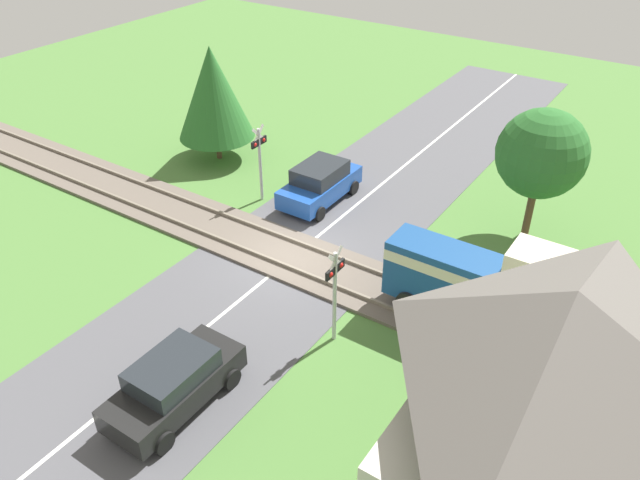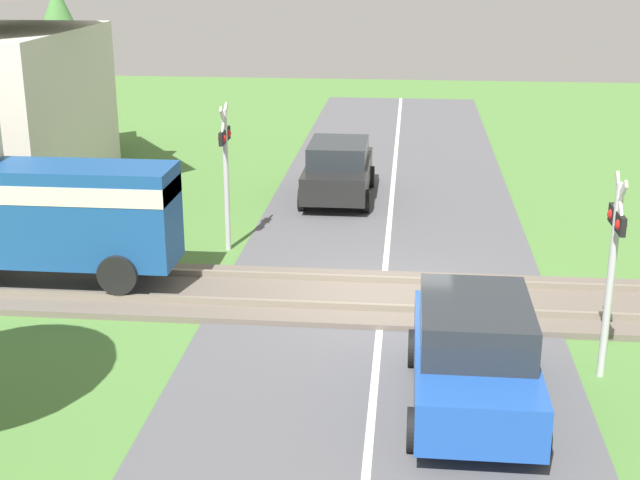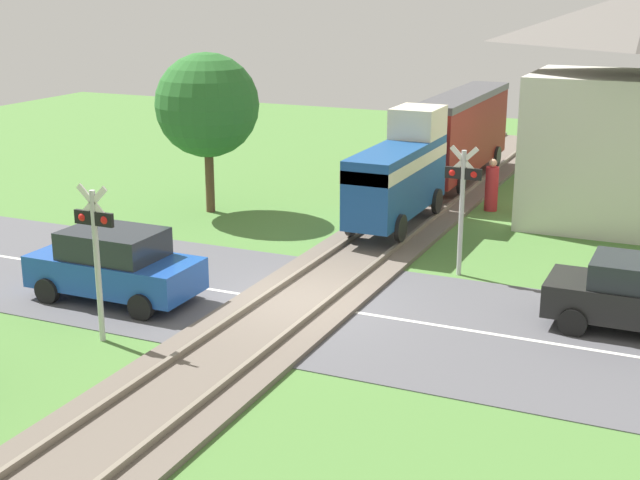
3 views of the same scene
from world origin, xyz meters
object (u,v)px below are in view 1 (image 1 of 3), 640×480
object	(u,v)px
car_far_side	(174,382)
crossing_signal_east_approach	(335,284)
car_near_crossing	(320,183)
crossing_signal_west_approach	(260,154)
station_building	(536,440)
pedestrian_by_station	(571,396)
train	(627,332)

from	to	relation	value
car_far_side	crossing_signal_east_approach	size ratio (longest dim) A/B	1.20
car_near_crossing	crossing_signal_west_approach	world-z (taller)	crossing_signal_west_approach
crossing_signal_east_approach	station_building	distance (m)	7.52
station_building	crossing_signal_east_approach	bearing A→B (deg)	-117.17
pedestrian_by_station	train	bearing A→B (deg)	160.32
car_near_crossing	pedestrian_by_station	bearing A→B (deg)	63.28
crossing_signal_east_approach	station_building	bearing A→B (deg)	62.83
crossing_signal_west_approach	pedestrian_by_station	size ratio (longest dim) A/B	1.95
train	station_building	world-z (taller)	station_building
crossing_signal_west_approach	pedestrian_by_station	world-z (taller)	crossing_signal_west_approach
crossing_signal_west_approach	pedestrian_by_station	xyz separation A→B (m)	(4.67, 13.76, -1.32)
car_far_side	crossing_signal_east_approach	bearing A→B (deg)	154.98
car_near_crossing	pedestrian_by_station	xyz separation A→B (m)	(5.87, 11.66, -0.09)
car_near_crossing	car_far_side	xyz separation A→B (m)	(11.19, 2.88, -0.05)
car_near_crossing	train	bearing A→B (deg)	72.26
car_near_crossing	crossing_signal_east_approach	world-z (taller)	crossing_signal_east_approach
car_far_side	pedestrian_by_station	xyz separation A→B (m)	(-5.32, 8.78, -0.04)
crossing_signal_east_approach	car_near_crossing	bearing A→B (deg)	-143.38
car_near_crossing	pedestrian_by_station	size ratio (longest dim) A/B	2.36
crossing_signal_west_approach	train	bearing A→B (deg)	79.23
crossing_signal_west_approach	crossing_signal_east_approach	xyz separation A→B (m)	(5.50, 7.07, 0.00)
train	crossing_signal_east_approach	world-z (taller)	train
car_near_crossing	crossing_signal_west_approach	size ratio (longest dim) A/B	1.21
car_near_crossing	car_far_side	distance (m)	11.56
train	crossing_signal_west_approach	bearing A→B (deg)	-100.77
car_far_side	pedestrian_by_station	size ratio (longest dim) A/B	2.35
train	crossing_signal_east_approach	distance (m)	7.87
car_near_crossing	crossing_signal_west_approach	bearing A→B (deg)	-60.19
crossing_signal_west_approach	station_building	size ratio (longest dim) A/B	0.47
car_far_side	crossing_signal_west_approach	bearing A→B (deg)	-153.52
car_far_side	crossing_signal_west_approach	xyz separation A→B (m)	(-9.99, -4.98, 1.27)
train	pedestrian_by_station	distance (m)	2.32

